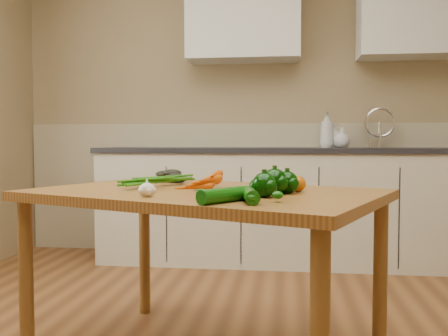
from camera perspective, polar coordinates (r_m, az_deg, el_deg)
room at (r=1.94m, az=-0.30°, el=11.96°), size 4.04×5.04×2.64m
counter_run at (r=3.95m, az=6.59°, el=-4.11°), size 2.84×0.64×1.14m
upper_cabinets at (r=4.18m, az=11.04°, el=16.87°), size 2.15×0.35×0.70m
table at (r=2.09m, az=-2.23°, el=-4.81°), size 1.63×1.36×0.74m
soap_bottle_a at (r=4.02m, az=11.68°, el=4.33°), size 0.11×0.11×0.29m
soap_bottle_b at (r=4.06m, az=12.45°, el=3.63°), size 0.09×0.09×0.19m
soap_bottle_c at (r=4.00m, az=13.34°, el=3.41°), size 0.16×0.16×0.16m
carrot_bunch at (r=2.16m, az=-3.89°, el=-1.42°), size 0.31×0.28×0.07m
leafy_greens at (r=2.53m, az=-6.06°, el=-0.44°), size 0.20×0.18×0.10m
garlic_bulb at (r=1.85m, az=-8.80°, el=-2.48°), size 0.06×0.06×0.05m
pepper_a at (r=1.93m, az=5.79°, el=-1.55°), size 0.10×0.10×0.10m
pepper_b at (r=1.95m, az=7.23°, el=-1.65°), size 0.09×0.09×0.09m
pepper_c at (r=1.81m, az=4.62°, el=-1.97°), size 0.09×0.09×0.09m
tomato_a at (r=2.16m, az=5.11°, el=-1.51°), size 0.07×0.07×0.06m
tomato_b at (r=2.12m, az=6.45°, el=-1.63°), size 0.07×0.07×0.06m
tomato_c at (r=2.03m, az=8.37°, el=-1.80°), size 0.07×0.07×0.06m
zucchini_a at (r=1.66m, az=3.01°, el=-3.11°), size 0.08×0.19×0.05m
zucchini_b at (r=1.66m, az=0.10°, el=-3.10°), size 0.17×0.21×0.05m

